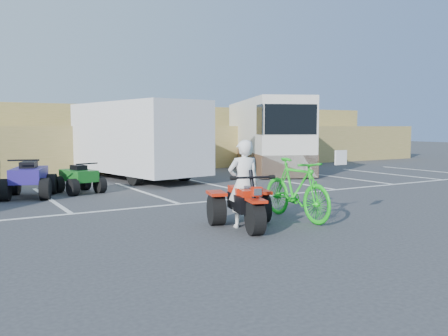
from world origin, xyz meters
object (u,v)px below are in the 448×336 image
quad_atv_green (79,193)px  quad_atv_blue (30,197)px  red_trike_atv (246,229)px  cargo_trailer (137,138)px  rv_motorhome (265,140)px  green_dirt_bike (296,189)px  rider (244,184)px

quad_atv_green → quad_atv_blue: bearing=174.9°
red_trike_atv → cargo_trailer: bearing=98.3°
rv_motorhome → red_trike_atv: bearing=-104.0°
green_dirt_bike → rv_motorhome: bearing=58.2°
green_dirt_bike → quad_atv_blue: (-4.37, 6.30, -0.65)m
rider → cargo_trailer: cargo_trailer is taller
red_trike_atv → rider: 0.87m
red_trike_atv → rider: bearing=90.0°
red_trike_atv → cargo_trailer: 9.47m
quad_atv_blue → red_trike_atv: bearing=-46.3°
green_dirt_bike → rv_motorhome: 11.95m
rider → red_trike_atv: bearing=90.0°
cargo_trailer → rider: bearing=-107.8°
red_trike_atv → green_dirt_bike: bearing=24.8°
quad_atv_blue → quad_atv_green: 1.43m
rv_motorhome → quad_atv_green: bearing=-135.9°
red_trike_atv → quad_atv_blue: (-2.96, 6.52, 0.00)m
green_dirt_bike → rider: bearing=-176.1°
quad_atv_blue → quad_atv_green: size_ratio=1.20×
rv_motorhome → rider: bearing=-104.3°
quad_atv_green → rv_motorhome: bearing=7.6°
cargo_trailer → quad_atv_green: (-2.79, -2.54, -1.55)m
rider → quad_atv_green: bearing=-60.5°
quad_atv_green → red_trike_atv: bearing=-90.3°
rider → quad_atv_blue: (-3.00, 6.37, -0.86)m
rider → cargo_trailer: 9.22m
cargo_trailer → rv_motorhome: (6.59, 1.01, -0.20)m
red_trike_atv → cargo_trailer: size_ratio=0.26×
red_trike_atv → quad_atv_blue: 7.16m
rv_motorhome → quad_atv_green: (-9.38, -3.56, -1.35)m
rv_motorhome → quad_atv_blue: bearing=-137.5°
cargo_trailer → quad_atv_blue: 5.25m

